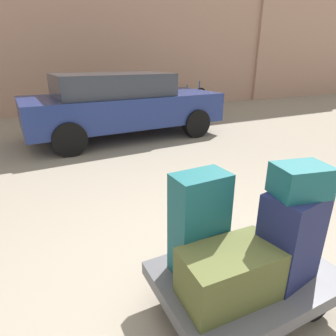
{
  "coord_description": "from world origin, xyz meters",
  "views": [
    {
      "loc": [
        -1.17,
        -1.15,
        1.7
      ],
      "look_at": [
        0.0,
        1.2,
        0.69
      ],
      "focal_mm": 30.26,
      "sensor_mm": 36.0,
      "label": 1
    }
  ],
  "objects_px": {
    "duffel_bag_teal_topmost_pile": "(301,180)",
    "luggage_cart": "(245,280)",
    "bollard_kerb_mid": "(199,106)",
    "suitcase_teal_rear_right": "(199,224)",
    "bicycle_leaning": "(191,99)",
    "bollard_kerb_near": "(155,110)",
    "parked_car": "(121,104)",
    "suitcase_navy_front_right": "(290,237)",
    "duffel_bag_olive_stacked_top": "(230,274)"
  },
  "relations": [
    {
      "from": "luggage_cart",
      "to": "parked_car",
      "type": "height_order",
      "value": "parked_car"
    },
    {
      "from": "suitcase_teal_rear_right",
      "to": "bollard_kerb_near",
      "type": "height_order",
      "value": "suitcase_teal_rear_right"
    },
    {
      "from": "duffel_bag_olive_stacked_top",
      "to": "bollard_kerb_mid",
      "type": "distance_m",
      "value": 7.67
    },
    {
      "from": "suitcase_navy_front_right",
      "to": "bollard_kerb_mid",
      "type": "bearing_deg",
      "value": 53.19
    },
    {
      "from": "luggage_cart",
      "to": "suitcase_navy_front_right",
      "type": "bearing_deg",
      "value": -33.82
    },
    {
      "from": "parked_car",
      "to": "bollard_kerb_mid",
      "type": "height_order",
      "value": "parked_car"
    },
    {
      "from": "suitcase_teal_rear_right",
      "to": "bollard_kerb_near",
      "type": "bearing_deg",
      "value": 66.7
    },
    {
      "from": "duffel_bag_olive_stacked_top",
      "to": "bollard_kerb_near",
      "type": "bearing_deg",
      "value": 72.06
    },
    {
      "from": "duffel_bag_teal_topmost_pile",
      "to": "bollard_kerb_mid",
      "type": "distance_m",
      "value": 7.51
    },
    {
      "from": "duffel_bag_teal_topmost_pile",
      "to": "luggage_cart",
      "type": "bearing_deg",
      "value": 158.87
    },
    {
      "from": "luggage_cart",
      "to": "suitcase_teal_rear_right",
      "type": "xyz_separation_m",
      "value": [
        -0.28,
        0.18,
        0.42
      ]
    },
    {
      "from": "suitcase_teal_rear_right",
      "to": "duffel_bag_olive_stacked_top",
      "type": "bearing_deg",
      "value": -82.85
    },
    {
      "from": "parked_car",
      "to": "bollard_kerb_near",
      "type": "bearing_deg",
      "value": 43.15
    },
    {
      "from": "parked_car",
      "to": "duffel_bag_olive_stacked_top",
      "type": "bearing_deg",
      "value": -100.96
    },
    {
      "from": "duffel_bag_olive_stacked_top",
      "to": "duffel_bag_teal_topmost_pile",
      "type": "xyz_separation_m",
      "value": [
        0.44,
        -0.03,
        0.54
      ]
    },
    {
      "from": "suitcase_teal_rear_right",
      "to": "bicycle_leaning",
      "type": "distance_m",
      "value": 8.88
    },
    {
      "from": "suitcase_teal_rear_right",
      "to": "bicycle_leaning",
      "type": "height_order",
      "value": "suitcase_teal_rear_right"
    },
    {
      "from": "luggage_cart",
      "to": "bollard_kerb_near",
      "type": "height_order",
      "value": "bollard_kerb_near"
    },
    {
      "from": "suitcase_teal_rear_right",
      "to": "parked_car",
      "type": "relative_size",
      "value": 0.16
    },
    {
      "from": "parked_car",
      "to": "bollard_kerb_mid",
      "type": "distance_m",
      "value": 3.26
    },
    {
      "from": "duffel_bag_teal_topmost_pile",
      "to": "bollard_kerb_near",
      "type": "height_order",
      "value": "duffel_bag_teal_topmost_pile"
    },
    {
      "from": "suitcase_teal_rear_right",
      "to": "suitcase_navy_front_right",
      "type": "bearing_deg",
      "value": -35.12
    },
    {
      "from": "parked_car",
      "to": "bollard_kerb_near",
      "type": "xyz_separation_m",
      "value": [
        1.44,
        1.35,
        -0.44
      ]
    },
    {
      "from": "duffel_bag_olive_stacked_top",
      "to": "suitcase_teal_rear_right",
      "type": "xyz_separation_m",
      "value": [
        -0.04,
        0.29,
        0.19
      ]
    },
    {
      "from": "suitcase_navy_front_right",
      "to": "duffel_bag_teal_topmost_pile",
      "type": "distance_m",
      "value": 0.4
    },
    {
      "from": "bollard_kerb_near",
      "to": "duffel_bag_olive_stacked_top",
      "type": "bearing_deg",
      "value": -110.45
    },
    {
      "from": "bicycle_leaning",
      "to": "bollard_kerb_near",
      "type": "height_order",
      "value": "bicycle_leaning"
    },
    {
      "from": "suitcase_teal_rear_right",
      "to": "bollard_kerb_near",
      "type": "relative_size",
      "value": 1.1
    },
    {
      "from": "duffel_bag_olive_stacked_top",
      "to": "suitcase_teal_rear_right",
      "type": "distance_m",
      "value": 0.35
    },
    {
      "from": "duffel_bag_teal_topmost_pile",
      "to": "parked_car",
      "type": "height_order",
      "value": "parked_car"
    },
    {
      "from": "suitcase_navy_front_right",
      "to": "duffel_bag_olive_stacked_top",
      "type": "relative_size",
      "value": 1.02
    },
    {
      "from": "suitcase_navy_front_right",
      "to": "bollard_kerb_mid",
      "type": "height_order",
      "value": "suitcase_navy_front_right"
    },
    {
      "from": "duffel_bag_olive_stacked_top",
      "to": "duffel_bag_teal_topmost_pile",
      "type": "distance_m",
      "value": 0.69
    },
    {
      "from": "luggage_cart",
      "to": "bicycle_leaning",
      "type": "relative_size",
      "value": 0.71
    },
    {
      "from": "parked_car",
      "to": "bicycle_leaning",
      "type": "xyz_separation_m",
      "value": [
        3.45,
        2.7,
        -0.39
      ]
    },
    {
      "from": "bollard_kerb_near",
      "to": "bollard_kerb_mid",
      "type": "height_order",
      "value": "same"
    },
    {
      "from": "duffel_bag_teal_topmost_pile",
      "to": "bollard_kerb_near",
      "type": "relative_size",
      "value": 0.48
    },
    {
      "from": "bicycle_leaning",
      "to": "bollard_kerb_mid",
      "type": "xyz_separation_m",
      "value": [
        -0.52,
        -1.36,
        -0.05
      ]
    },
    {
      "from": "luggage_cart",
      "to": "duffel_bag_teal_topmost_pile",
      "type": "relative_size",
      "value": 3.9
    },
    {
      "from": "suitcase_teal_rear_right",
      "to": "bollard_kerb_mid",
      "type": "distance_m",
      "value": 7.45
    },
    {
      "from": "bollard_kerb_near",
      "to": "suitcase_teal_rear_right",
      "type": "bearing_deg",
      "value": -111.65
    },
    {
      "from": "duffel_bag_teal_topmost_pile",
      "to": "parked_car",
      "type": "bearing_deg",
      "value": 96.48
    },
    {
      "from": "suitcase_navy_front_right",
      "to": "parked_car",
      "type": "distance_m",
      "value": 5.29
    },
    {
      "from": "duffel_bag_olive_stacked_top",
      "to": "bollard_kerb_mid",
      "type": "height_order",
      "value": "duffel_bag_olive_stacked_top"
    },
    {
      "from": "duffel_bag_teal_topmost_pile",
      "to": "bollard_kerb_mid",
      "type": "height_order",
      "value": "duffel_bag_teal_topmost_pile"
    },
    {
      "from": "bollard_kerb_near",
      "to": "bicycle_leaning",
      "type": "bearing_deg",
      "value": 33.97
    },
    {
      "from": "duffel_bag_teal_topmost_pile",
      "to": "parked_car",
      "type": "xyz_separation_m",
      "value": [
        0.57,
        5.26,
        -0.28
      ]
    },
    {
      "from": "duffel_bag_teal_topmost_pile",
      "to": "bicycle_leaning",
      "type": "height_order",
      "value": "duffel_bag_teal_topmost_pile"
    },
    {
      "from": "luggage_cart",
      "to": "bollard_kerb_mid",
      "type": "height_order",
      "value": "bollard_kerb_mid"
    },
    {
      "from": "luggage_cart",
      "to": "bollard_kerb_mid",
      "type": "bearing_deg",
      "value": 60.2
    }
  ]
}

